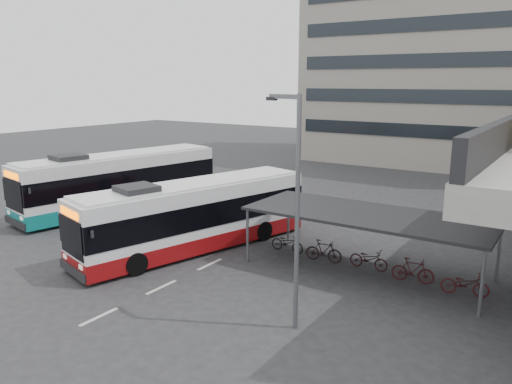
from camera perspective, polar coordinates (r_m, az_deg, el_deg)
The scene contains 10 objects.
ground at distance 23.80m, azimuth -10.05°, elevation -6.97°, with size 120.00×120.00×0.00m, color #28282B.
bike_shelter at distance 21.36m, azimuth 12.54°, elevation -5.06°, with size 10.00×4.00×2.54m.
office_block at distance 53.18m, azimuth 24.11°, elevation 16.49°, with size 30.00×15.00×25.00m, color gray.
road_markings at distance 20.16m, azimuth -10.77°, elevation -10.64°, with size 0.15×7.60×0.01m.
bus_main at distance 23.83m, azimuth -7.01°, elevation -2.74°, with size 5.59×12.10×3.50m.
bus_teal at distance 32.11m, azimuth -15.29°, elevation 1.12°, with size 5.08×13.09×3.79m.
pedestrian at distance 28.95m, azimuth -6.14°, elevation -1.52°, with size 0.64×0.42×1.74m, color black.
lamp_post at distance 15.46m, azimuth 4.49°, elevation -0.91°, with size 1.32×0.35×7.51m.
sign_totem_mid at distance 35.45m, azimuth -18.71°, elevation 1.22°, with size 0.55×0.16×2.56m.
sign_totem_north at distance 37.67m, azimuth -14.64°, elevation 2.04°, with size 0.52×0.31×2.45m.
Camera 1 is at (15.67, -16.09, 7.87)m, focal length 35.00 mm.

